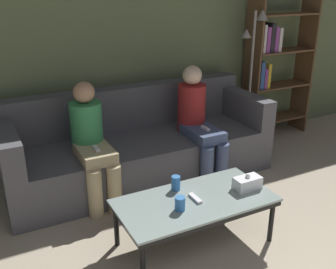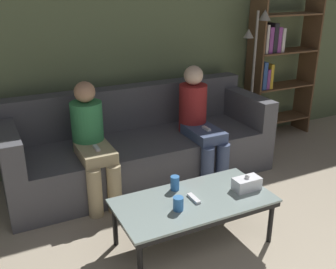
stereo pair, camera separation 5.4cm
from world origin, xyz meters
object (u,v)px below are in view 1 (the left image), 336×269
coffee_table (195,204)px  seated_person_left_end (91,141)px  game_remote (195,198)px  seated_person_mid_left (198,120)px  tissue_box (247,183)px  bookshelf (272,67)px  standing_lamp (252,66)px  cup_near_left (176,183)px  cup_near_right (180,204)px  couch (139,147)px

coffee_table → seated_person_left_end: (-0.49, 1.04, 0.24)m
game_remote → seated_person_mid_left: size_ratio=0.13×
tissue_box → game_remote: 0.46m
game_remote → bookshelf: 2.66m
standing_lamp → cup_near_left: bearing=-143.8°
cup_near_left → standing_lamp: 2.18m
coffee_table → game_remote: game_remote is taller
cup_near_right → seated_person_mid_left: 1.39m
cup_near_left → couch: bearing=82.6°
couch → game_remote: couch is taller
bookshelf → coffee_table: bearing=-142.6°
cup_near_right → game_remote: (0.17, 0.07, -0.04)m
coffee_table → cup_near_right: cup_near_right is taller
tissue_box → bookshelf: 2.35m
tissue_box → seated_person_mid_left: (0.19, 1.08, 0.16)m
seated_person_left_end → seated_person_mid_left: (1.13, -0.01, 0.02)m
cup_near_left → tissue_box: tissue_box is taller
couch → bookshelf: 2.10m
tissue_box → cup_near_right: bearing=-177.6°
game_remote → cup_near_left: bearing=106.9°
tissue_box → standing_lamp: 1.98m
cup_near_left → standing_lamp: size_ratio=0.07×
tissue_box → game_remote: (-0.46, 0.05, -0.04)m
cup_near_left → seated_person_mid_left: bearing=49.8°
bookshelf → standing_lamp: (-0.43, -0.14, 0.09)m
couch → tissue_box: couch is taller
coffee_table → cup_near_right: 0.21m
bookshelf → seated_person_mid_left: 1.56m
couch → standing_lamp: (1.56, 0.17, 0.68)m
coffee_table → tissue_box: size_ratio=5.52×
cup_near_left → game_remote: (0.06, -0.20, -0.05)m
seated_person_left_end → seated_person_mid_left: bearing=-0.3°
cup_near_left → seated_person_left_end: size_ratio=0.11×
couch → cup_near_right: (-0.25, -1.35, 0.12)m
couch → seated_person_mid_left: seated_person_mid_left is taller
cup_near_right → seated_person_left_end: bearing=105.6°
standing_lamp → seated_person_left_end: bearing=-169.3°
cup_near_left → game_remote: cup_near_left is taller
couch → tissue_box: size_ratio=12.39×
tissue_box → couch: bearing=105.9°
coffee_table → tissue_box: bearing=-5.9°
seated_person_mid_left → seated_person_left_end: bearing=179.7°
couch → bookshelf: size_ratio=1.52×
coffee_table → cup_near_right: (-0.17, -0.07, 0.09)m
coffee_table → seated_person_left_end: 1.17m
couch → seated_person_mid_left: 0.68m
standing_lamp → seated_person_left_end: size_ratio=1.48×
coffee_table → cup_near_left: (-0.06, 0.20, 0.10)m
couch → cup_near_right: 1.38m
cup_near_right → bookshelf: (2.25, 1.66, 0.47)m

